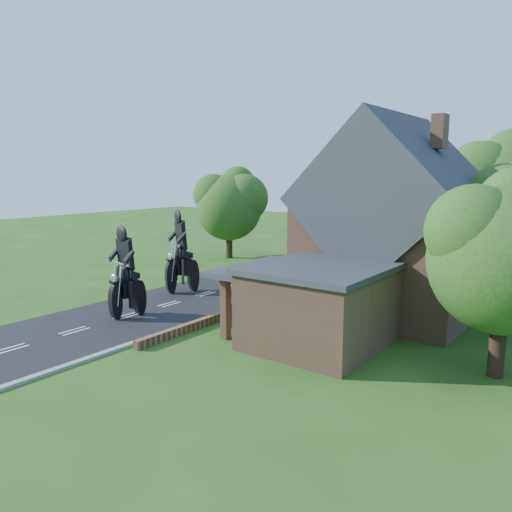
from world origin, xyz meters
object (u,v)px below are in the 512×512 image
Objects in this scene: garden_wall at (283,295)px; motorcycle_follow at (182,280)px; house at (394,230)px; motorcycle_lead at (128,304)px; annex at (317,304)px.

garden_wall is 6.28m from motorcycle_follow.
house is 6.79× the size of motorcycle_lead.
garden_wall is at bearing -170.83° from house.
house is at bearing -127.62° from motorcycle_lead.
motorcycle_follow is at bearing -163.37° from house.
motorcycle_lead is at bearing -167.05° from annex.
motorcycle_follow is (-5.71, -2.55, 0.56)m from garden_wall.
annex reaches higher than garden_wall.
annex is (5.57, -5.80, 1.57)m from garden_wall.
house reaches higher than annex.
garden_wall is 3.12× the size of annex.
annex is (-0.62, -6.80, -2.58)m from house.
garden_wall is at bearing -128.51° from motorcycle_follow.
annex is 9.99m from motorcycle_lead.
house is 1.45× the size of annex.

